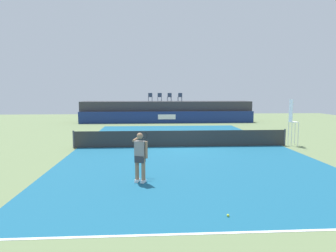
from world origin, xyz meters
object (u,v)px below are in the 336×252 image
object	(u,v)px
tennis_player	(140,155)
spectator_chair_far_left	(150,97)
spectator_chair_center	(169,97)
net_post_near	(74,139)
umpire_chair	(292,119)
spectator_chair_right	(180,97)
tennis_ball	(228,215)
net_post_far	(285,137)
spectator_chair_left	(160,97)

from	to	relation	value
tennis_player	spectator_chair_far_left	bearing A→B (deg)	88.78
spectator_chair_center	net_post_near	distance (m)	16.97
umpire_chair	tennis_player	size ratio (longest dim) A/B	1.56
umpire_chair	net_post_near	distance (m)	12.85
spectator_chair_right	tennis_player	distance (m)	22.72
spectator_chair_center	spectator_chair_right	world-z (taller)	same
spectator_chair_center	umpire_chair	size ratio (longest dim) A/B	0.32
umpire_chair	tennis_ball	world-z (taller)	umpire_chair
net_post_near	tennis_ball	xyz separation A→B (m)	(6.31, -10.06, -0.46)
umpire_chair	net_post_near	bearing A→B (deg)	179.99
umpire_chair	net_post_far	size ratio (longest dim) A/B	2.76
tennis_player	tennis_ball	size ratio (longest dim) A/B	26.03
spectator_chair_right	spectator_chair_center	bearing A→B (deg)	177.98
spectator_chair_far_left	spectator_chair_center	size ratio (longest dim) A/B	1.00
umpire_chair	net_post_near	xyz separation A→B (m)	(-12.80, 0.00, -1.09)
spectator_chair_far_left	spectator_chair_left	distance (m)	1.02
spectator_chair_left	spectator_chair_center	distance (m)	1.08
spectator_chair_left	spectator_chair_right	size ratio (longest dim) A/B	1.00
spectator_chair_right	spectator_chair_left	bearing A→B (deg)	-177.55
spectator_chair_far_left	tennis_ball	distance (m)	25.67
spectator_chair_left	net_post_far	size ratio (longest dim) A/B	0.89
spectator_chair_left	spectator_chair_far_left	bearing A→B (deg)	178.26
tennis_ball	net_post_near	bearing A→B (deg)	122.11
umpire_chair	tennis_ball	distance (m)	12.07
spectator_chair_center	net_post_near	size ratio (longest dim) A/B	0.89
umpire_chair	net_post_far	bearing A→B (deg)	179.75
net_post_near	net_post_far	distance (m)	12.40
spectator_chair_center	net_post_far	distance (m)	16.72
spectator_chair_right	tennis_player	world-z (taller)	spectator_chair_right
spectator_chair_far_left	net_post_far	distance (m)	17.46
spectator_chair_left	spectator_chair_center	xyz separation A→B (m)	(1.07, 0.14, 0.00)
spectator_chair_far_left	spectator_chair_center	distance (m)	2.08
spectator_chair_right	tennis_ball	distance (m)	25.70
spectator_chair_far_left	spectator_chair_right	distance (m)	3.23
spectator_chair_left	tennis_ball	bearing A→B (deg)	-88.12
spectator_chair_left	net_post_far	world-z (taller)	spectator_chair_left
net_post_near	net_post_far	xyz separation A→B (m)	(12.40, 0.00, 0.00)
spectator_chair_right	tennis_player	bearing A→B (deg)	-99.41
spectator_chair_center	net_post_near	bearing A→B (deg)	-112.89
spectator_chair_left	tennis_ball	world-z (taller)	spectator_chair_left
net_post_far	tennis_ball	bearing A→B (deg)	-121.16
spectator_chair_left	tennis_player	distance (m)	22.37
spectator_chair_center	spectator_chair_right	size ratio (longest dim) A/B	1.00
spectator_chair_right	umpire_chair	distance (m)	16.33
umpire_chair	spectator_chair_far_left	bearing A→B (deg)	118.43
spectator_chair_left	umpire_chair	world-z (taller)	spectator_chair_left
spectator_chair_center	tennis_player	bearing A→B (deg)	-96.51
tennis_player	umpire_chair	bearing A→B (deg)	37.99
spectator_chair_left	net_post_far	distance (m)	17.00
net_post_far	spectator_chair_right	bearing A→B (deg)	106.92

